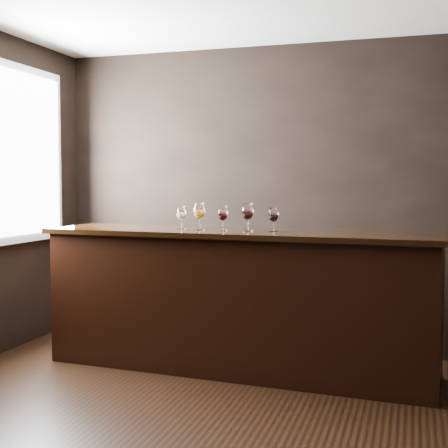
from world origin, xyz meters
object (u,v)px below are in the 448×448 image
(bar_counter, at_px, (238,303))
(glass_red_c, at_px, (273,215))
(glass_white, at_px, (181,214))
(glass_amber, at_px, (199,212))
(glass_red_a, at_px, (223,214))
(glass_red_b, at_px, (248,212))
(back_bar_shelf, at_px, (328,291))

(bar_counter, bearing_deg, glass_red_c, 2.94)
(glass_red_c, bearing_deg, glass_white, 176.63)
(glass_amber, relative_size, glass_red_c, 1.16)
(glass_white, xyz_separation_m, glass_red_a, (0.37, -0.06, 0.00))
(glass_white, bearing_deg, glass_amber, -19.79)
(glass_red_b, height_order, glass_red_c, glass_red_b)
(glass_white, bearing_deg, glass_red_b, -7.05)
(glass_white, bearing_deg, glass_red_c, -3.37)
(bar_counter, distance_m, back_bar_shelf, 1.13)
(back_bar_shelf, xyz_separation_m, glass_white, (-1.07, -0.93, 0.74))
(bar_counter, bearing_deg, glass_red_b, -15.96)
(back_bar_shelf, distance_m, glass_amber, 1.54)
(glass_white, distance_m, glass_red_c, 0.78)
(glass_red_c, bearing_deg, glass_red_a, -177.39)
(glass_white, bearing_deg, back_bar_shelf, 40.99)
(back_bar_shelf, distance_m, glass_red_a, 1.42)
(glass_white, height_order, glass_red_a, glass_red_a)
(bar_counter, relative_size, back_bar_shelf, 1.10)
(glass_amber, bearing_deg, back_bar_shelf, 48.06)
(glass_amber, relative_size, glass_red_b, 1.00)
(glass_red_b, bearing_deg, glass_red_c, 7.32)
(glass_white, distance_m, glass_red_b, 0.58)
(back_bar_shelf, bearing_deg, glass_white, -139.01)
(glass_amber, height_order, glass_red_a, glass_amber)
(bar_counter, xyz_separation_m, back_bar_shelf, (0.58, 0.97, -0.04))
(glass_red_b, xyz_separation_m, glass_red_c, (0.20, 0.03, -0.02))
(glass_amber, bearing_deg, glass_white, 160.21)
(glass_red_b, distance_m, glass_red_c, 0.20)
(bar_counter, xyz_separation_m, glass_red_a, (-0.12, -0.02, 0.71))
(back_bar_shelf, xyz_separation_m, glass_red_c, (-0.29, -0.98, 0.74))
(glass_white, relative_size, glass_amber, 0.85)
(back_bar_shelf, bearing_deg, glass_red_c, -106.75)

